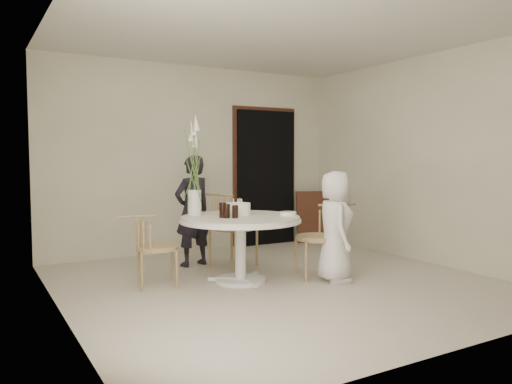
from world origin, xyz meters
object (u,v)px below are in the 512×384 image
chair_far (226,219)px  birthday_cake (238,209)px  girl (193,211)px  boy (335,226)px  chair_right (327,229)px  chair_left (147,240)px  table (240,227)px  flower_vase (194,176)px

chair_far → birthday_cake: bearing=-128.1°
girl → boy: 1.87m
chair_far → chair_right: size_ratio=1.08×
chair_far → chair_left: bearing=-177.4°
table → girl: bearing=96.8°
chair_far → table: bearing=-128.0°
table → chair_left: 1.02m
chair_right → girl: 1.74m
chair_far → girl: 0.43m
table → chair_right: size_ratio=1.56×
table → chair_right: (0.97, -0.29, -0.07)m
table → birthday_cake: bearing=74.2°
birthday_cake → flower_vase: bearing=149.7°
chair_right → table: bearing=-88.4°
chair_far → girl: girl is taller
table → chair_right: chair_right is taller
chair_left → birthday_cake: birthday_cake is taller
chair_left → boy: boy is taller
chair_right → chair_left: chair_right is taller
chair_far → chair_right: 1.36m
chair_right → chair_left: 2.03m
chair_right → boy: bearing=4.1°
chair_left → flower_vase: bearing=-71.2°
birthday_cake → flower_vase: flower_vase is taller
birthday_cake → flower_vase: 0.61m
chair_far → chair_right: chair_far is taller
chair_right → chair_left: bearing=-88.7°
chair_left → girl: bearing=-36.1°
chair_right → flower_vase: size_ratio=0.76×
table → chair_far: bearing=73.8°
table → birthday_cake: (0.03, 0.12, 0.18)m
table → flower_vase: 0.76m
table → flower_vase: (-0.39, 0.37, 0.55)m
girl → birthday_cake: bearing=87.6°
flower_vase → chair_right: bearing=-26.0°
boy → birthday_cake: boy is taller
chair_far → flower_vase: flower_vase is taller
chair_right → flower_vase: flower_vase is taller
chair_far → birthday_cake: (-0.21, -0.73, 0.20)m
flower_vase → girl: bearing=68.9°
table → chair_far: (0.25, 0.85, -0.02)m
flower_vase → table: bearing=-43.7°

